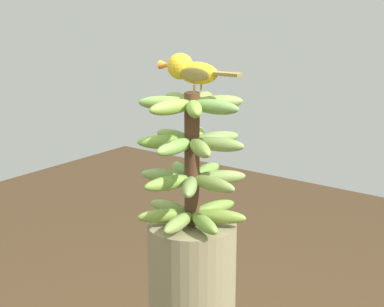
{
  "coord_description": "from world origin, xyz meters",
  "views": [
    {
      "loc": [
        1.18,
        0.89,
        1.78
      ],
      "look_at": [
        0.0,
        0.0,
        1.39
      ],
      "focal_mm": 57.91,
      "sensor_mm": 36.0,
      "label": 1
    }
  ],
  "objects": [
    {
      "name": "perched_bird",
      "position": [
        -0.02,
        -0.02,
        1.59
      ],
      "size": [
        0.07,
        0.23,
        0.09
      ],
      "color": "#C68933",
      "rests_on": "banana_bunch"
    },
    {
      "name": "banana_bunch",
      "position": [
        -0.0,
        -0.0,
        1.37
      ],
      "size": [
        0.28,
        0.28,
        0.34
      ],
      "color": "#4C2D1E",
      "rests_on": "banana_tree"
    }
  ]
}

